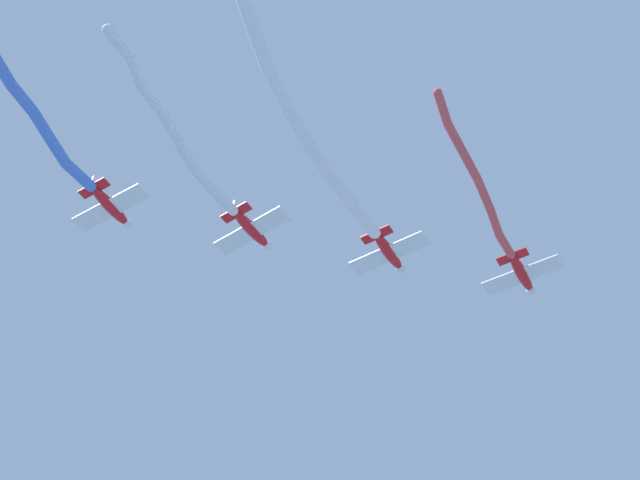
{
  "coord_description": "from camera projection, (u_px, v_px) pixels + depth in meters",
  "views": [
    {
      "loc": [
        -50.34,
        0.48,
        7.49
      ],
      "look_at": [
        -3.88,
        13.89,
        65.66
      ],
      "focal_mm": 55.65,
      "sensor_mm": 36.0,
      "label": 1
    }
  ],
  "objects": [
    {
      "name": "smoke_trail_slot",
      "position": [
        4.0,
        66.0,
        66.82
      ],
      "size": [
        22.21,
        3.19,
        1.67
      ],
      "color": "#4C75DB"
    },
    {
      "name": "airplane_slot",
      "position": [
        111.0,
        207.0,
        74.07
      ],
      "size": [
        4.95,
        6.48,
        1.6
      ],
      "rotation": [
        0.0,
        0.0,
        6.01
      ],
      "color": "red"
    },
    {
      "name": "smoke_trail_lead",
      "position": [
        476.0,
        179.0,
        72.17
      ],
      "size": [
        15.48,
        3.19,
        2.12
      ],
      "color": "#DB4C4C"
    },
    {
      "name": "airplane_left_wing",
      "position": [
        389.0,
        252.0,
        76.27
      ],
      "size": [
        4.94,
        6.49,
        1.6
      ],
      "rotation": [
        0.0,
        0.0,
        6.03
      ],
      "color": "red"
    },
    {
      "name": "airplane_right_wing",
      "position": [
        252.0,
        230.0,
        75.16
      ],
      "size": [
        4.96,
        6.46,
        1.6
      ],
      "rotation": [
        0.0,
        0.0,
        5.96
      ],
      "color": "red"
    },
    {
      "name": "smoke_trail_left_wing",
      "position": [
        276.0,
        58.0,
        65.95
      ],
      "size": [
        33.41,
        4.46,
        2.16
      ],
      "color": "white"
    },
    {
      "name": "smoke_trail_right_wing",
      "position": [
        171.0,
        126.0,
        70.23
      ],
      "size": [
        16.3,
        4.43,
        2.76
      ],
      "color": "white"
    },
    {
      "name": "airplane_lead",
      "position": [
        522.0,
        274.0,
        77.37
      ],
      "size": [
        4.93,
        6.49,
        1.6
      ],
      "rotation": [
        0.0,
        0.0,
        6.07
      ],
      "color": "red"
    }
  ]
}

